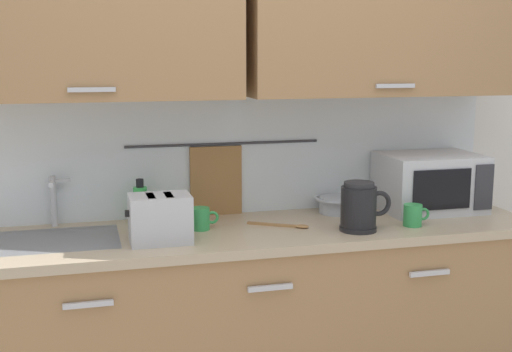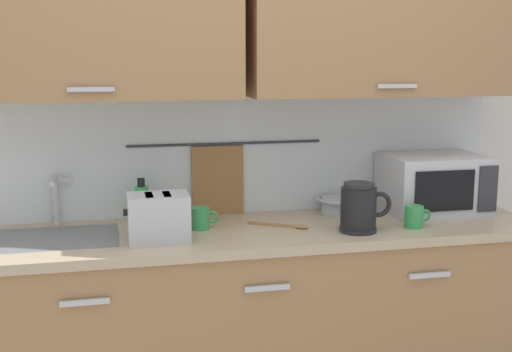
{
  "view_description": "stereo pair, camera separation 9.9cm",
  "coord_description": "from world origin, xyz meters",
  "views": [
    {
      "loc": [
        -0.69,
        -2.38,
        1.63
      ],
      "look_at": [
        0.03,
        0.33,
        1.12
      ],
      "focal_mm": 46.71,
      "sensor_mm": 36.0,
      "label": 1
    },
    {
      "loc": [
        -0.59,
        -2.4,
        1.63
      ],
      "look_at": [
        0.03,
        0.33,
        1.12
      ],
      "focal_mm": 46.71,
      "sensor_mm": 36.0,
      "label": 2
    }
  ],
  "objects": [
    {
      "name": "microwave",
      "position": [
        0.91,
        0.41,
        1.04
      ],
      "size": [
        0.46,
        0.35,
        0.27
      ],
      "color": "silver",
      "rests_on": "counter_unit"
    },
    {
      "name": "toaster",
      "position": [
        -0.4,
        0.18,
        1.0
      ],
      "size": [
        0.26,
        0.17,
        0.19
      ],
      "color": "#B7BABF",
      "rests_on": "counter_unit"
    },
    {
      "name": "mug_by_kettle",
      "position": [
        0.69,
        0.15,
        0.95
      ],
      "size": [
        0.12,
        0.08,
        0.09
      ],
      "color": "green",
      "rests_on": "counter_unit"
    },
    {
      "name": "wooden_spoon",
      "position": [
        0.15,
        0.28,
        0.91
      ],
      "size": [
        0.25,
        0.17,
        0.01
      ],
      "color": "#9E7042",
      "rests_on": "counter_unit"
    },
    {
      "name": "sink_faucet",
      "position": [
        -0.81,
        0.53,
        1.04
      ],
      "size": [
        0.09,
        0.17,
        0.22
      ],
      "color": "#B2B5BA",
      "rests_on": "counter_unit"
    },
    {
      "name": "mug_near_sink",
      "position": [
        -0.21,
        0.33,
        0.95
      ],
      "size": [
        0.12,
        0.08,
        0.09
      ],
      "color": "green",
      "rests_on": "counter_unit"
    },
    {
      "name": "electric_kettle",
      "position": [
        0.43,
        0.14,
        1.0
      ],
      "size": [
        0.23,
        0.16,
        0.21
      ],
      "color": "black",
      "rests_on": "counter_unit"
    },
    {
      "name": "back_wall_assembly",
      "position": [
        -0.0,
        0.53,
        1.52
      ],
      "size": [
        3.7,
        0.41,
        2.5
      ],
      "color": "silver",
      "rests_on": "ground"
    },
    {
      "name": "dish_soap_bottle",
      "position": [
        -0.44,
        0.52,
        0.99
      ],
      "size": [
        0.06,
        0.06,
        0.2
      ],
      "color": "green",
      "rests_on": "counter_unit"
    },
    {
      "name": "counter_unit",
      "position": [
        -0.01,
        0.3,
        0.46
      ],
      "size": [
        2.53,
        0.64,
        0.9
      ],
      "color": "#997047",
      "rests_on": "ground"
    },
    {
      "name": "mixing_bowl",
      "position": [
        0.46,
        0.47,
        0.94
      ],
      "size": [
        0.21,
        0.21,
        0.08
      ],
      "color": "#A5ADB7",
      "rests_on": "counter_unit"
    }
  ]
}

